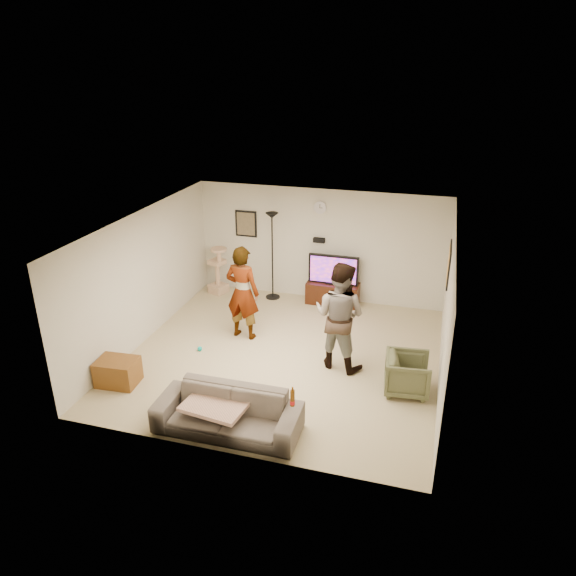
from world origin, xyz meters
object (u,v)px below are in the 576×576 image
(tv, at_px, (333,270))
(tv_stand, at_px, (333,293))
(floor_lamp, at_px, (272,257))
(cat_tree, at_px, (217,270))
(sofa, at_px, (228,412))
(person_right, at_px, (339,316))
(person_left, at_px, (243,293))
(armchair, at_px, (407,374))
(beer_bottle, at_px, (292,398))
(side_table, at_px, (118,372))

(tv, bearing_deg, tv_stand, 0.00)
(floor_lamp, relative_size, cat_tree, 1.78)
(tv_stand, distance_m, sofa, 4.82)
(tv_stand, xyz_separation_m, tv, (0.00, 0.00, 0.56))
(sofa, bearing_deg, person_right, 61.78)
(person_left, xyz_separation_m, sofa, (0.80, -2.79, -0.62))
(floor_lamp, bearing_deg, person_left, -89.42)
(tv_stand, height_order, floor_lamp, floor_lamp)
(armchair, bearing_deg, person_right, 61.95)
(sofa, distance_m, beer_bottle, 1.07)
(tv_stand, relative_size, tv, 1.05)
(person_right, relative_size, beer_bottle, 7.73)
(tv, height_order, beer_bottle, tv)
(tv_stand, height_order, person_right, person_right)
(person_left, bearing_deg, tv_stand, -117.35)
(cat_tree, distance_m, sofa, 5.11)
(tv, relative_size, armchair, 1.54)
(person_right, xyz_separation_m, beer_bottle, (-0.20, -2.25, -0.22))
(side_table, bearing_deg, floor_lamp, 70.96)
(person_right, height_order, beer_bottle, person_right)
(sofa, xyz_separation_m, armchair, (2.42, 1.74, 0.01))
(tv_stand, bearing_deg, person_left, -124.15)
(person_left, xyz_separation_m, person_right, (1.98, -0.55, 0.04))
(beer_bottle, bearing_deg, sofa, 180.00)
(floor_lamp, xyz_separation_m, beer_bottle, (1.80, -4.72, -0.25))
(cat_tree, bearing_deg, person_left, -54.35)
(cat_tree, bearing_deg, floor_lamp, 3.45)
(sofa, bearing_deg, person_left, 105.43)
(floor_lamp, distance_m, beer_bottle, 5.05)
(tv, distance_m, beer_bottle, 4.80)
(tv, relative_size, cat_tree, 0.99)
(floor_lamp, xyz_separation_m, sofa, (0.82, -4.72, -0.68))
(tv, xyz_separation_m, cat_tree, (-2.68, -0.15, -0.25))
(floor_lamp, relative_size, beer_bottle, 7.92)
(person_left, bearing_deg, sofa, 112.84)
(person_left, bearing_deg, beer_bottle, 129.27)
(cat_tree, distance_m, person_left, 2.30)
(person_right, distance_m, beer_bottle, 2.27)
(tv_stand, relative_size, cat_tree, 1.03)
(cat_tree, bearing_deg, person_right, -35.93)
(cat_tree, xyz_separation_m, side_table, (-0.10, -4.00, -0.34))
(tv_stand, distance_m, floor_lamp, 1.56)
(beer_bottle, height_order, side_table, beer_bottle)
(person_right, bearing_deg, tv, -60.54)
(cat_tree, relative_size, person_right, 0.57)
(beer_bottle, relative_size, side_table, 0.38)
(person_left, relative_size, side_table, 2.81)
(tv, distance_m, cat_tree, 2.69)
(cat_tree, bearing_deg, tv, 3.12)
(cat_tree, xyz_separation_m, sofa, (2.13, -4.64, -0.25))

